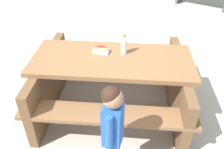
{
  "coord_description": "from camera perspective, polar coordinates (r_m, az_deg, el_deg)",
  "views": [
    {
      "loc": [
        0.41,
        2.21,
        2.13
      ],
      "look_at": [
        0.0,
        0.0,
        0.52
      ],
      "focal_mm": 37.89,
      "sensor_mm": 36.0,
      "label": 1
    }
  ],
  "objects": [
    {
      "name": "ground_plane",
      "position": [
        3.1,
        0.0,
        -7.93
      ],
      "size": [
        30.0,
        30.0,
        0.0
      ],
      "primitive_type": "plane",
      "color": "#B7B2A8",
      "rests_on": "ground"
    },
    {
      "name": "picnic_table",
      "position": [
        2.81,
        0.0,
        -1.33
      ],
      "size": [
        2.11,
        1.83,
        0.75
      ],
      "color": "brown",
      "rests_on": "ground"
    },
    {
      "name": "soda_bottle",
      "position": [
        2.68,
        2.91,
        7.11
      ],
      "size": [
        0.07,
        0.07,
        0.23
      ],
      "color": "silver",
      "rests_on": "picnic_table"
    },
    {
      "name": "hotdog_tray",
      "position": [
        2.74,
        -2.68,
        5.95
      ],
      "size": [
        0.21,
        0.17,
        0.08
      ],
      "color": "white",
      "rests_on": "picnic_table"
    },
    {
      "name": "child_in_coat",
      "position": [
        1.95,
        0.15,
        -12.15
      ],
      "size": [
        0.21,
        0.24,
        1.07
      ],
      "color": "brown",
      "rests_on": "ground"
    }
  ]
}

